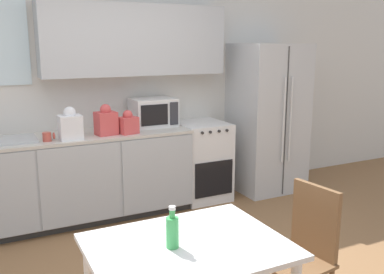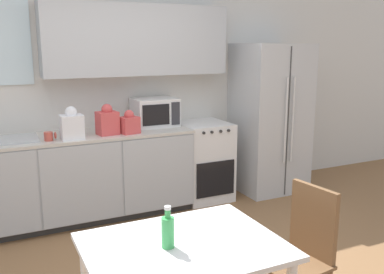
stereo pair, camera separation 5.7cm
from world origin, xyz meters
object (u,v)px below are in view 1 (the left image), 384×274
Objects in this scene: microwave at (153,112)px; dining_table at (188,265)px; refrigerator at (267,118)px; dining_chair_side at (305,245)px; drink_bottle at (172,231)px; coffee_mug at (48,137)px; oven_range at (201,161)px.

microwave is 0.46× the size of dining_table.
microwave is (-1.47, 0.14, 0.16)m from refrigerator.
drink_bottle is at bearing 87.37° from dining_chair_side.
dining_table is 0.91m from dining_chair_side.
refrigerator is 16.04× the size of coffee_mug.
coffee_mug is at bearing -173.97° from oven_range.
refrigerator is at bearing 46.57° from dining_table.
dining_chair_side is (1.27, -2.20, -0.42)m from coffee_mug.
oven_range is at bearing 59.19° from drink_bottle.
oven_range is 2.83m from dining_table.
oven_range is at bearing 176.64° from refrigerator.
coffee_mug is 2.33m from dining_table.
microwave reaches higher than oven_range.
refrigerator reaches higher than oven_range.
refrigerator is 3.33m from dining_table.
oven_range is 0.50× the size of refrigerator.
oven_range is 0.84m from microwave.
microwave is at bearing 171.01° from oven_range.
refrigerator reaches higher than drink_bottle.
dining_chair_side is at bearing -59.90° from coffee_mug.
oven_range is 4.04× the size of drink_bottle.
microwave is 1.23m from coffee_mug.
refrigerator is 1.97× the size of dining_chair_side.
dining_table is (-1.38, -2.47, 0.20)m from oven_range.
refrigerator is 2.66m from coffee_mug.
microwave is at bearing 72.38° from dining_table.
oven_range is 1.84m from coffee_mug.
coffee_mug is at bearing 99.37° from dining_table.
refrigerator is (0.90, -0.05, 0.46)m from oven_range.
dining_table is at bearing -133.43° from refrigerator.
refrigerator is 8.01× the size of drink_bottle.
oven_range reaches higher than dining_table.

